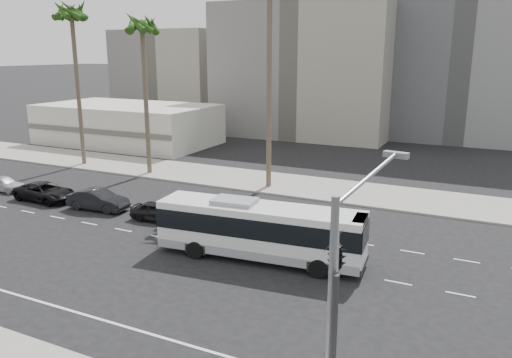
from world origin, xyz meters
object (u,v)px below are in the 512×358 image
Objects in this scene: car_a at (158,212)px; palm_far at (72,16)px; palm_mid at (142,29)px; city_bus at (260,229)px; car_c at (45,192)px; traffic_signal at (336,265)px; car_b at (98,200)px; car_d at (3,184)px; streetlight_corner at (339,311)px.

palm_far is at bearing 54.14° from car_a.
car_a is 25.49m from palm_far.
city_bus is at bearing -37.02° from palm_mid.
car_c is 0.84× the size of traffic_signal.
car_b is 21.80m from palm_far.
palm_mid reaches higher than city_bus.
city_bus is 26.11m from car_d.
palm_mid is (-18.43, 13.90, 11.75)m from city_bus.
palm_far is at bearing 147.23° from city_bus.
streetlight_corner is 1.38× the size of traffic_signal.
car_d is at bearing 86.52° from car_c.
car_a is 0.46× the size of streetlight_corner.
car_b is 28.03m from streetlight_corner.
car_b is at bearing 157.11° from streetlight_corner.
palm_mid is (-26.66, 26.28, 8.69)m from streetlight_corner.
car_c is (-11.10, 0.13, 0.05)m from car_a.
streetlight_corner reaches higher than car_b.
palm_far reaches higher than car_b.
palm_mid is (-25.95, 24.25, 8.31)m from traffic_signal.
palm_far reaches higher than city_bus.
traffic_signal is (7.52, -10.36, 3.44)m from city_bus.
streetlight_corner is 2.18m from traffic_signal.
palm_far is (-6.77, 11.17, 14.19)m from car_c.
car_c is 0.61× the size of streetlight_corner.
traffic_signal is 0.38× the size of palm_far.
streetlight_corner is (28.57, -15.38, 4.13)m from car_c.
traffic_signal is at bearing -117.89° from car_d.
car_d is 0.26× the size of palm_mid.
streetlight_corner is at bearing -120.33° from car_d.
palm_mid is at bearing -1.79° from palm_far.
streetlight_corner is at bearing -127.94° from car_b.
palm_mid is at bearing -40.84° from car_d.
streetlight_corner is 45.34m from palm_far.
city_bus is 13.25m from traffic_signal.
traffic_signal is at bearing -43.07° from palm_mid.
city_bus reaches higher than car_c.
palm_far is (-35.35, 26.55, 10.06)m from streetlight_corner.
streetlight_corner is at bearing -44.59° from palm_mid.
streetlight_corner is 0.53× the size of palm_far.
palm_mid is 8.80m from palm_far.
palm_mid is at bearing 120.98° from traffic_signal.
city_bus is 2.55× the size of car_b.
car_c is at bearing 85.79° from car_b.
car_a is at bearing -89.05° from car_c.
palm_mid is at bearing 36.22° from car_a.
car_c is (-5.50, -0.00, -0.05)m from car_b.
car_b is (-14.85, 3.00, -1.01)m from city_bus.
city_bus reaches higher than car_d.
traffic_signal is at bearing -131.82° from car_a.
car_c is 16.93m from palm_mid.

